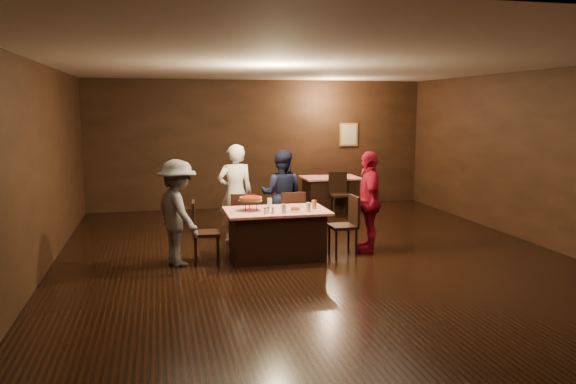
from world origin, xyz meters
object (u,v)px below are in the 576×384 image
object	(u,v)px
main_table	(277,234)
chair_back_far	(323,186)
chair_far_right	(290,218)
diner_red_shirt	(369,201)
chair_end_right	(343,225)
glass_front_right	(308,207)
chair_end_left	(206,232)
glass_front_left	(284,209)
back_table	(330,193)
diner_white_jacket	(235,193)
glass_back	(270,202)
diner_navy_hoodie	(281,194)
chair_far_left	(244,220)
glass_amber	(314,204)
diner_grey_knit	(178,213)
chair_back_near	(340,194)
pizza_stand	(251,199)
plate_empty	(308,206)

from	to	relation	value
main_table	chair_back_far	bearing A→B (deg)	64.84
chair_far_right	diner_red_shirt	distance (m)	1.40
chair_end_right	glass_front_right	distance (m)	0.79
chair_far_right	chair_end_left	size ratio (longest dim) A/B	1.00
chair_end_left	glass_front_left	world-z (taller)	chair_end_left
back_table	diner_white_jacket	distance (m)	3.71
chair_end_left	glass_back	world-z (taller)	chair_end_left
back_table	diner_navy_hoodie	xyz separation A→B (m)	(-1.72, -2.54, 0.42)
chair_far_left	glass_amber	world-z (taller)	chair_far_left
diner_grey_knit	chair_far_left	bearing A→B (deg)	-77.90
back_table	chair_far_right	size ratio (longest dim) A/B	1.37
chair_far_left	chair_back_near	size ratio (longest dim) A/B	1.00
diner_grey_knit	chair_far_right	bearing A→B (deg)	-90.83
chair_end_left	chair_end_right	xyz separation A→B (m)	(2.20, 0.00, 0.00)
diner_white_jacket	pizza_stand	distance (m)	1.17
glass_back	glass_amber	bearing A→B (deg)	-28.30
diner_red_shirt	glass_front_left	world-z (taller)	diner_red_shirt
main_table	glass_amber	xyz separation A→B (m)	(0.60, -0.05, 0.46)
chair_back_near	chair_end_left	bearing A→B (deg)	-131.33
chair_back_near	glass_front_left	xyz separation A→B (m)	(-2.04, -3.45, 0.37)
chair_back_far	glass_amber	distance (m)	4.75
chair_far_right	diner_grey_knit	xyz separation A→B (m)	(-1.92, -0.81, 0.32)
back_table	glass_back	bearing A→B (deg)	-121.08
chair_back_near	diner_white_jacket	distance (m)	3.24
chair_far_left	diner_red_shirt	xyz separation A→B (m)	(1.97, -0.68, 0.36)
diner_grey_knit	glass_back	xyz separation A→B (m)	(1.47, 0.36, 0.04)
chair_far_left	glass_back	bearing A→B (deg)	138.67
main_table	back_table	distance (m)	4.38
diner_grey_knit	glass_front_right	xyz separation A→B (m)	(1.97, -0.19, 0.04)
glass_amber	chair_far_right	bearing A→B (deg)	104.04
chair_back_far	plate_empty	xyz separation A→B (m)	(-1.54, -4.30, 0.30)
back_table	diner_red_shirt	size ratio (longest dim) A/B	0.78
diner_white_jacket	glass_front_right	bearing A→B (deg)	118.51
diner_grey_knit	glass_amber	world-z (taller)	diner_grey_knit
diner_red_shirt	glass_back	distance (m)	1.63
diner_grey_knit	diner_red_shirt	size ratio (longest dim) A/B	0.96
diner_red_shirt	glass_front_right	size ratio (longest dim) A/B	11.88
chair_far_right	chair_end_left	xyz separation A→B (m)	(-1.50, -0.75, 0.00)
main_table	diner_white_jacket	bearing A→B (deg)	111.66
chair_far_right	glass_amber	bearing A→B (deg)	101.56
diner_white_jacket	glass_front_left	world-z (taller)	diner_white_jacket
chair_far_left	plate_empty	size ratio (longest dim) A/B	3.80
chair_end_right	chair_back_near	distance (m)	3.30
glass_back	chair_far_right	bearing A→B (deg)	45.00
chair_far_right	glass_front_right	xyz separation A→B (m)	(0.05, -1.00, 0.37)
chair_end_right	glass_amber	bearing A→B (deg)	-86.37
diner_white_jacket	glass_front_left	xyz separation A→B (m)	(0.53, -1.52, -0.02)
chair_back_far	pizza_stand	world-z (taller)	pizza_stand
diner_white_jacket	diner_navy_hoodie	size ratio (longest dim) A/B	1.08
main_table	glass_front_right	bearing A→B (deg)	-29.05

